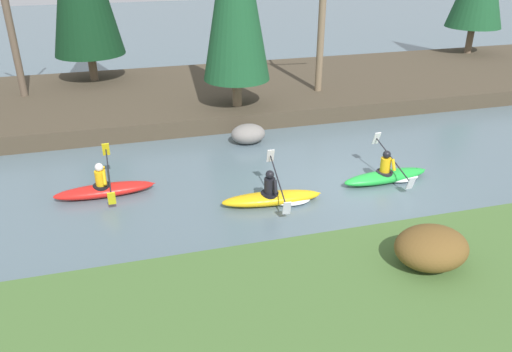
# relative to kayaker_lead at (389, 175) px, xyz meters

# --- Properties ---
(ground_plane) EXTENTS (90.00, 90.00, 0.00)m
(ground_plane) POSITION_rel_kayaker_lead_xyz_m (-1.22, 0.00, -0.20)
(ground_plane) COLOR slate
(riverbank_far) EXTENTS (44.00, 8.22, 0.62)m
(riverbank_far) POSITION_rel_kayaker_lead_xyz_m (-1.22, 9.18, 0.11)
(riverbank_far) COLOR #473D2D
(riverbank_far) RESTS_ON ground
(bare_tree_mid_downstream) EXTENTS (2.98, 2.94, 5.35)m
(bare_tree_mid_downstream) POSITION_rel_kayaker_lead_xyz_m (-11.13, 9.91, 2.95)
(bare_tree_mid_downstream) COLOR brown
(bare_tree_mid_downstream) RESTS_ON riverbank_far
(bare_tree_downstream) EXTENTS (3.69, 3.65, 6.71)m
(bare_tree_downstream) POSITION_rel_kayaker_lead_xyz_m (0.71, 7.45, 3.58)
(bare_tree_downstream) COLOR #7A664C
(bare_tree_downstream) RESTS_ON riverbank_far
(shrub_clump_nearest) EXTENTS (1.46, 1.21, 0.79)m
(shrub_clump_nearest) POSITION_rel_kayaker_lead_xyz_m (-1.88, -4.83, 0.96)
(shrub_clump_nearest) COLOR brown
(shrub_clump_nearest) RESTS_ON riverbank_near
(kayaker_lead) EXTENTS (2.79, 2.07, 1.20)m
(kayaker_lead) POSITION_rel_kayaker_lead_xyz_m (0.00, 0.00, 0.00)
(kayaker_lead) COLOR green
(kayaker_lead) RESTS_ON ground
(kayaker_middle) EXTENTS (2.79, 2.07, 1.20)m
(kayaker_middle) POSITION_rel_kayaker_lead_xyz_m (-3.62, -0.39, 0.00)
(kayaker_middle) COLOR yellow
(kayaker_middle) RESTS_ON ground
(kayaker_trailing) EXTENTS (2.78, 2.07, 1.20)m
(kayaker_trailing) POSITION_rel_kayaker_lead_xyz_m (-8.06, 1.29, 0.02)
(kayaker_trailing) COLOR red
(kayaker_trailing) RESTS_ON ground
(boulder_midstream) EXTENTS (1.20, 0.94, 0.68)m
(boulder_midstream) POSITION_rel_kayaker_lead_xyz_m (-3.25, 3.99, 0.14)
(boulder_midstream) COLOR gray
(boulder_midstream) RESTS_ON ground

